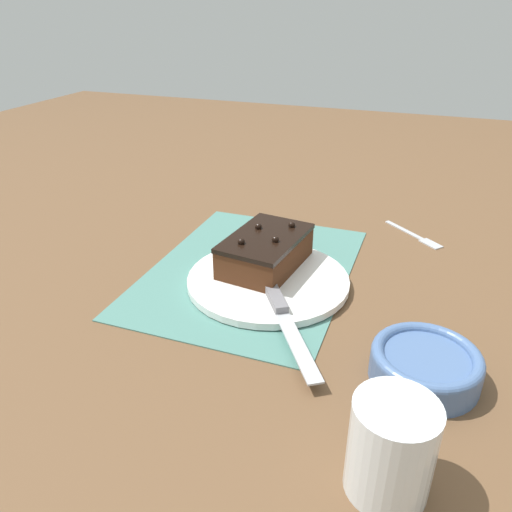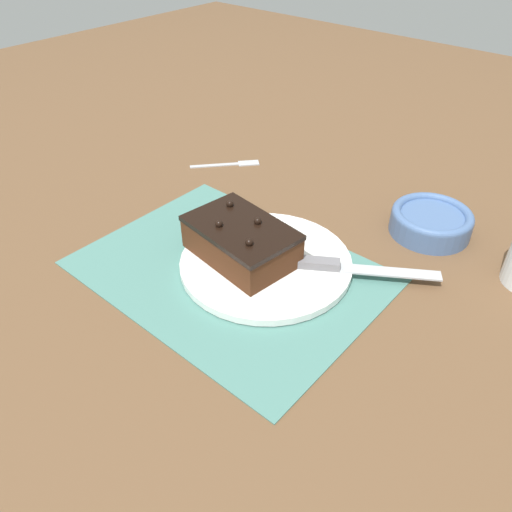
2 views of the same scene
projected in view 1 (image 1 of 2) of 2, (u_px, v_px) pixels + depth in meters
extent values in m
plane|color=brown|center=(250.00, 271.00, 0.90)|extent=(3.00, 3.00, 0.00)
cube|color=slate|center=(250.00, 270.00, 0.89)|extent=(0.46, 0.34, 0.00)
cylinder|color=white|center=(268.00, 280.00, 0.85)|extent=(0.27, 0.27, 0.01)
cube|color=#472614|center=(266.00, 252.00, 0.87)|extent=(0.18, 0.13, 0.05)
cube|color=black|center=(267.00, 237.00, 0.86)|extent=(0.19, 0.13, 0.01)
sphere|color=black|center=(292.00, 225.00, 0.88)|extent=(0.01, 0.01, 0.01)
sphere|color=black|center=(258.00, 226.00, 0.88)|extent=(0.01, 0.01, 0.01)
sphere|color=black|center=(275.00, 239.00, 0.83)|extent=(0.01, 0.01, 0.01)
sphere|color=black|center=(240.00, 241.00, 0.83)|extent=(0.01, 0.01, 0.01)
cube|color=slate|center=(276.00, 299.00, 0.77)|extent=(0.07, 0.06, 0.01)
cube|color=#B7BABF|center=(298.00, 346.00, 0.67)|extent=(0.14, 0.10, 0.00)
cylinder|color=white|center=(391.00, 448.00, 0.48)|extent=(0.08, 0.08, 0.11)
cylinder|color=#4C6B9E|center=(425.00, 368.00, 0.63)|extent=(0.14, 0.14, 0.04)
torus|color=#4C6B9E|center=(427.00, 356.00, 0.63)|extent=(0.14, 0.14, 0.02)
cube|color=#B7BABF|center=(404.00, 230.00, 1.05)|extent=(0.08, 0.09, 0.01)
cube|color=#B7BABF|center=(431.00, 243.00, 0.99)|extent=(0.05, 0.05, 0.01)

